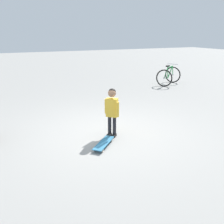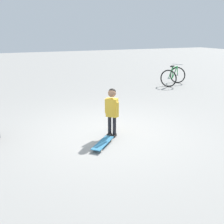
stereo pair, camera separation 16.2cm
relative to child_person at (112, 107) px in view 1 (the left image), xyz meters
name	(u,v)px [view 1 (the left image)]	position (x,y,z in m)	size (l,w,h in m)	color
ground_plane	(106,133)	(0.23, 0.05, -0.66)	(50.00, 50.00, 0.00)	gray
child_person	(112,107)	(0.00, 0.00, 0.00)	(0.39, 0.28, 1.06)	black
skateboard	(104,143)	(-0.40, 0.37, -0.60)	(0.65, 0.65, 0.07)	teal
bicycle_near	(169,76)	(4.12, -4.62, -0.28)	(1.17, 1.28, 0.85)	black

